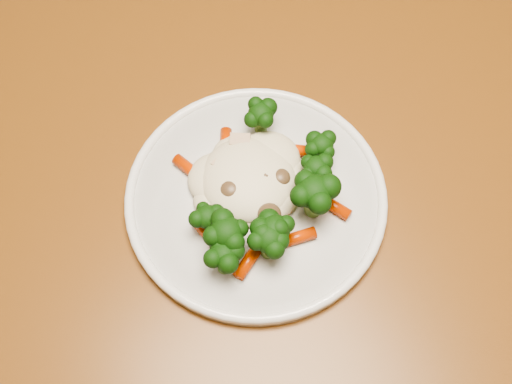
% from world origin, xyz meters
% --- Properties ---
extents(dining_table, '(1.24, 0.97, 0.75)m').
position_xyz_m(dining_table, '(0.01, 0.09, 0.64)').
color(dining_table, brown).
rests_on(dining_table, ground).
extents(plate, '(0.26, 0.26, 0.01)m').
position_xyz_m(plate, '(-0.03, 0.07, 0.76)').
color(plate, white).
rests_on(plate, dining_table).
extents(meal, '(0.18, 0.17, 0.05)m').
position_xyz_m(meal, '(-0.03, 0.06, 0.78)').
color(meal, '#EFE4BF').
rests_on(meal, plate).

